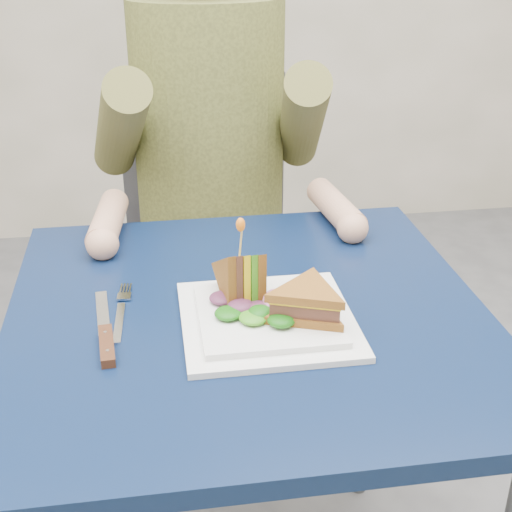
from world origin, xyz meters
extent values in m
cube|color=black|center=(0.00, 0.00, 0.71)|extent=(0.75, 0.75, 0.03)
cylinder|color=#595B5E|center=(-0.32, 0.32, 0.35)|extent=(0.04, 0.04, 0.70)
cylinder|color=#595B5E|center=(0.32, 0.32, 0.35)|extent=(0.04, 0.04, 0.70)
cube|color=#47474C|center=(0.00, 0.63, 0.45)|extent=(0.42, 0.40, 0.04)
cube|color=#47474C|center=(0.00, 0.81, 0.70)|extent=(0.42, 0.03, 0.46)
cylinder|color=#47474C|center=(-0.18, 0.46, 0.21)|extent=(0.02, 0.02, 0.43)
cylinder|color=#47474C|center=(0.18, 0.46, 0.21)|extent=(0.02, 0.02, 0.43)
cylinder|color=#47474C|center=(-0.18, 0.80, 0.21)|extent=(0.02, 0.02, 0.43)
cylinder|color=#47474C|center=(0.18, 0.80, 0.21)|extent=(0.02, 0.02, 0.43)
cylinder|color=#4F5225|center=(0.00, 0.61, 0.87)|extent=(0.34, 0.34, 0.52)
cylinder|color=brown|center=(-0.20, 0.52, 0.89)|extent=(0.15, 0.39, 0.31)
cylinder|color=tan|center=(-0.23, 0.32, 0.76)|extent=(0.08, 0.20, 0.06)
sphere|color=tan|center=(-0.23, 0.22, 0.76)|extent=(0.06, 0.06, 0.06)
cylinder|color=brown|center=(0.20, 0.52, 0.89)|extent=(0.15, 0.39, 0.31)
cylinder|color=tan|center=(0.23, 0.32, 0.76)|extent=(0.08, 0.20, 0.06)
sphere|color=tan|center=(0.23, 0.22, 0.76)|extent=(0.06, 0.06, 0.06)
cube|color=white|center=(0.02, -0.05, 0.73)|extent=(0.26, 0.26, 0.01)
cube|color=white|center=(0.02, -0.05, 0.74)|extent=(0.21, 0.21, 0.01)
cube|color=silver|center=(-0.20, -0.01, 0.73)|extent=(0.02, 0.12, 0.00)
cube|color=silver|center=(-0.19, 0.06, 0.73)|extent=(0.02, 0.02, 0.00)
cube|color=silver|center=(-0.20, 0.09, 0.73)|extent=(0.01, 0.03, 0.00)
cube|color=silver|center=(-0.19, 0.09, 0.73)|extent=(0.01, 0.03, 0.00)
cube|color=silver|center=(-0.19, 0.09, 0.73)|extent=(0.01, 0.03, 0.00)
cube|color=silver|center=(-0.18, 0.09, 0.73)|extent=(0.01, 0.03, 0.00)
cube|color=silver|center=(-0.23, 0.02, 0.73)|extent=(0.03, 0.14, 0.00)
cube|color=black|center=(-0.22, -0.08, 0.74)|extent=(0.03, 0.10, 0.01)
cylinder|color=silver|center=(-0.22, -0.06, 0.74)|extent=(0.01, 0.01, 0.00)
cylinder|color=silver|center=(-0.21, -0.11, 0.74)|extent=(0.01, 0.01, 0.00)
cylinder|color=tan|center=(-0.01, 0.00, 0.85)|extent=(0.01, 0.01, 0.06)
ellipsoid|color=orange|center=(-0.01, 0.00, 0.88)|extent=(0.01, 0.01, 0.02)
torus|color=#9E4C7A|center=(0.04, -0.04, 0.77)|extent=(0.04, 0.04, 0.02)
camera|label=1|loc=(-0.13, -0.96, 1.30)|focal=50.00mm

